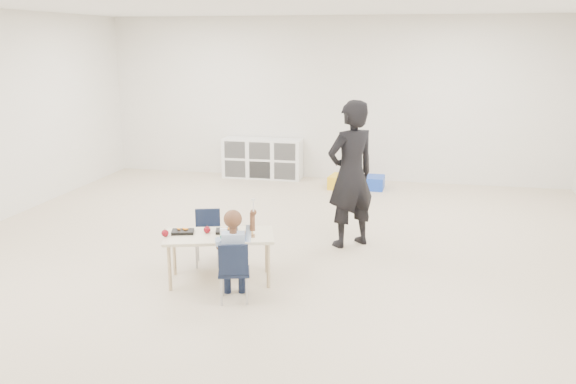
% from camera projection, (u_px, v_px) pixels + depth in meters
% --- Properties ---
extents(room, '(9.00, 9.02, 2.80)m').
position_uv_depth(room, '(268.00, 140.00, 6.25)').
color(room, beige).
rests_on(room, ground).
extents(table, '(1.19, 0.83, 0.50)m').
position_uv_depth(table, '(220.00, 257.00, 6.17)').
color(table, '#F3E5C2').
rests_on(table, ground).
extents(chair_near, '(0.35, 0.34, 0.60)m').
position_uv_depth(chair_near, '(234.00, 271.00, 5.69)').
color(chair_near, black).
rests_on(chair_near, ground).
extents(chair_far, '(0.35, 0.34, 0.60)m').
position_uv_depth(chair_far, '(208.00, 238.00, 6.62)').
color(chair_far, black).
rests_on(chair_far, ground).
extents(child, '(0.49, 0.49, 0.94)m').
position_uv_depth(child, '(234.00, 253.00, 5.65)').
color(child, '#B7D2F8').
rests_on(child, chair_near).
extents(lunch_tray_near, '(0.26, 0.22, 0.03)m').
position_uv_depth(lunch_tray_near, '(227.00, 231.00, 6.17)').
color(lunch_tray_near, black).
rests_on(lunch_tray_near, table).
extents(lunch_tray_far, '(0.26, 0.22, 0.03)m').
position_uv_depth(lunch_tray_far, '(183.00, 232.00, 6.15)').
color(lunch_tray_far, black).
rests_on(lunch_tray_far, table).
extents(milk_carton, '(0.09, 0.09, 0.10)m').
position_uv_depth(milk_carton, '(224.00, 234.00, 5.97)').
color(milk_carton, white).
rests_on(milk_carton, table).
extents(bread_roll, '(0.09, 0.09, 0.07)m').
position_uv_depth(bread_roll, '(249.00, 233.00, 6.05)').
color(bread_roll, tan).
rests_on(bread_roll, table).
extents(apple_near, '(0.07, 0.07, 0.07)m').
position_uv_depth(apple_near, '(207.00, 230.00, 6.14)').
color(apple_near, maroon).
rests_on(apple_near, table).
extents(apple_far, '(0.07, 0.07, 0.07)m').
position_uv_depth(apple_far, '(165.00, 233.00, 6.03)').
color(apple_far, maroon).
rests_on(apple_far, table).
extents(cubby_shelf, '(1.40, 0.40, 0.70)m').
position_uv_depth(cubby_shelf, '(262.00, 158.00, 10.81)').
color(cubby_shelf, white).
rests_on(cubby_shelf, ground).
extents(adult, '(0.75, 0.73, 1.74)m').
position_uv_depth(adult, '(351.00, 174.00, 7.11)').
color(adult, black).
rests_on(adult, ground).
extents(bin_red, '(0.35, 0.43, 0.20)m').
position_uv_depth(bin_red, '(343.00, 182.00, 10.12)').
color(bin_red, red).
rests_on(bin_red, ground).
extents(bin_yellow, '(0.40, 0.48, 0.22)m').
position_uv_depth(bin_yellow, '(341.00, 182.00, 10.11)').
color(bin_yellow, yellow).
rests_on(bin_yellow, ground).
extents(bin_blue, '(0.34, 0.44, 0.21)m').
position_uv_depth(bin_blue, '(374.00, 183.00, 10.06)').
color(bin_blue, '#173CAF').
rests_on(bin_blue, ground).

